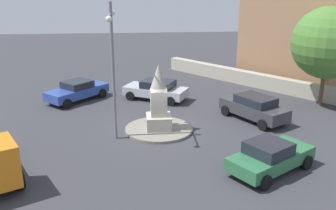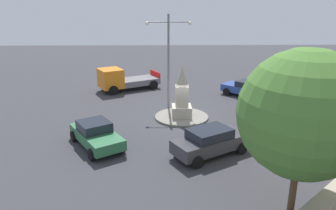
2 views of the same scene
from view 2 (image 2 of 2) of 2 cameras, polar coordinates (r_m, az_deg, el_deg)
ground_plane at (r=22.78m, az=2.43°, el=-2.30°), size 80.00×80.00×0.00m
traffic_island at (r=22.76m, az=2.43°, el=-2.13°), size 3.78×3.78×0.15m
monument at (r=22.24m, az=2.48°, el=1.87°), size 1.36×1.36×3.64m
streetlamp at (r=23.94m, az=0.08°, el=9.31°), size 3.36×0.28×7.07m
car_green_passing at (r=18.63m, az=-12.73°, el=-5.10°), size 3.70×4.41×1.43m
car_silver_parked_left at (r=23.42m, az=16.59°, el=-0.59°), size 3.64×4.66×1.39m
car_dark_grey_far_side at (r=17.30m, az=7.61°, el=-6.41°), size 4.51×3.58×1.51m
car_blue_approaching at (r=28.52m, az=13.97°, el=2.86°), size 4.35×4.26×1.38m
truck_orange_waiting at (r=29.90m, az=-8.17°, el=4.49°), size 5.86×4.48×2.13m
tree_near_wall at (r=11.98m, az=23.03°, el=-1.53°), size 4.60×4.60×6.49m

